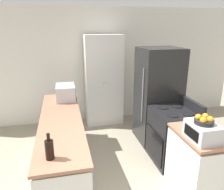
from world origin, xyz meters
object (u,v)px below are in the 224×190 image
Objects in this scene: pantry_cabinet at (104,81)px; stove at (173,136)px; microwave at (66,92)px; toaster_oven at (203,131)px; fruit_bowl at (204,120)px; refrigerator at (158,96)px; wine_bottle at (49,149)px.

stove is at bearing -65.83° from pantry_cabinet.
toaster_oven is (1.53, -1.90, -0.03)m from microwave.
fruit_bowl is at bearing -51.42° from microwave.
stove is 0.89m from refrigerator.
pantry_cabinet is 2.79m from fruit_bowl.
refrigerator reaches higher than toaster_oven.
refrigerator reaches higher than wine_bottle.
fruit_bowl reaches higher than wine_bottle.
pantry_cabinet is 2.05m from stove.
toaster_oven is at bearing -96.53° from refrigerator.
refrigerator is at bearing -7.65° from microwave.
pantry_cabinet is at bearing 129.48° from refrigerator.
wine_bottle is at bearing 179.74° from fruit_bowl.
wine_bottle is at bearing -154.32° from stove.
pantry_cabinet is 7.10× the size of wine_bottle.
microwave is 1.68× the size of wine_bottle.
toaster_oven is 1.77× the size of fruit_bowl.
pantry_cabinet is 1.18m from microwave.
wine_bottle is at bearing -111.73° from pantry_cabinet.
stove is 1.16m from fruit_bowl.
stove is at bearing 80.59° from fruit_bowl.
pantry_cabinet reaches higher than refrigerator.
pantry_cabinet is 4.24× the size of microwave.
microwave is at bearing -136.95° from pantry_cabinet.
stove is at bearing 81.08° from toaster_oven.
microwave is 1.91m from wine_bottle.
toaster_oven is (1.74, -0.00, -0.00)m from wine_bottle.
wine_bottle reaches higher than stove.
wine_bottle reaches higher than toaster_oven.
pantry_cabinet is at bearing 43.05° from microwave.
toaster_oven is (-0.14, -0.91, 0.54)m from stove.
stove is at bearing 25.68° from wine_bottle.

